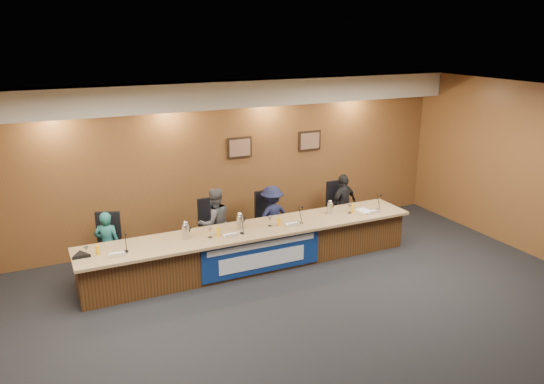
% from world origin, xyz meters
% --- Properties ---
extents(floor, '(10.00, 10.00, 0.00)m').
position_xyz_m(floor, '(0.00, 0.00, 0.00)').
color(floor, black).
rests_on(floor, ground).
extents(ceiling, '(10.00, 8.00, 0.04)m').
position_xyz_m(ceiling, '(0.00, 0.00, 3.20)').
color(ceiling, silver).
rests_on(ceiling, wall_back).
extents(wall_back, '(10.00, 0.04, 3.20)m').
position_xyz_m(wall_back, '(0.00, 4.00, 1.60)').
color(wall_back, brown).
rests_on(wall_back, floor).
extents(soffit, '(10.00, 0.50, 0.50)m').
position_xyz_m(soffit, '(0.00, 3.75, 2.95)').
color(soffit, beige).
rests_on(soffit, wall_back).
extents(dais_body, '(6.00, 0.80, 0.70)m').
position_xyz_m(dais_body, '(0.00, 2.40, 0.35)').
color(dais_body, '#472A12').
rests_on(dais_body, floor).
extents(dais_top, '(6.10, 0.95, 0.05)m').
position_xyz_m(dais_top, '(0.00, 2.35, 0.72)').
color(dais_top, '#9B794F').
rests_on(dais_top, dais_body).
extents(banner, '(2.20, 0.02, 0.65)m').
position_xyz_m(banner, '(0.00, 1.99, 0.38)').
color(banner, navy).
rests_on(banner, dais_body).
extents(banner_text_upper, '(2.00, 0.01, 0.10)m').
position_xyz_m(banner_text_upper, '(0.00, 1.97, 0.58)').
color(banner_text_upper, silver).
rests_on(banner_text_upper, banner).
extents(banner_text_lower, '(1.60, 0.01, 0.28)m').
position_xyz_m(banner_text_lower, '(0.00, 1.97, 0.30)').
color(banner_text_lower, silver).
rests_on(banner_text_lower, banner).
extents(wall_photo_left, '(0.52, 0.04, 0.42)m').
position_xyz_m(wall_photo_left, '(0.40, 3.97, 1.85)').
color(wall_photo_left, black).
rests_on(wall_photo_left, wall_back).
extents(wall_photo_right, '(0.52, 0.04, 0.42)m').
position_xyz_m(wall_photo_right, '(2.00, 3.97, 1.85)').
color(wall_photo_right, black).
rests_on(wall_photo_right, wall_back).
extents(panelist_a, '(0.51, 0.43, 1.18)m').
position_xyz_m(panelist_a, '(-2.40, 3.09, 0.59)').
color(panelist_a, '#1C5B56').
rests_on(panelist_a, floor).
extents(panelist_b, '(0.71, 0.58, 1.35)m').
position_xyz_m(panelist_b, '(-0.47, 3.09, 0.67)').
color(panelist_b, '#48484C').
rests_on(panelist_b, floor).
extents(panelist_c, '(0.86, 0.57, 1.24)m').
position_xyz_m(panelist_c, '(0.70, 3.09, 0.62)').
color(panelist_c, '#131633').
rests_on(panelist_c, floor).
extents(panelist_d, '(0.82, 0.54, 1.29)m').
position_xyz_m(panelist_d, '(2.34, 3.09, 0.64)').
color(panelist_d, black).
rests_on(panelist_d, floor).
extents(office_chair_a, '(0.62, 0.62, 0.08)m').
position_xyz_m(office_chair_a, '(-2.40, 3.19, 0.48)').
color(office_chair_a, black).
rests_on(office_chair_a, floor).
extents(office_chair_b, '(0.50, 0.50, 0.08)m').
position_xyz_m(office_chair_b, '(-0.47, 3.19, 0.48)').
color(office_chair_b, black).
rests_on(office_chair_b, floor).
extents(office_chair_c, '(0.51, 0.51, 0.08)m').
position_xyz_m(office_chair_c, '(0.70, 3.19, 0.48)').
color(office_chair_c, black).
rests_on(office_chair_c, floor).
extents(office_chair_d, '(0.50, 0.50, 0.08)m').
position_xyz_m(office_chair_d, '(2.34, 3.19, 0.48)').
color(office_chair_d, black).
rests_on(office_chair_d, floor).
extents(nameplate_a, '(0.24, 0.08, 0.10)m').
position_xyz_m(nameplate_a, '(-2.39, 2.11, 0.80)').
color(nameplate_a, white).
rests_on(nameplate_a, dais_top).
extents(microphone_a, '(0.07, 0.07, 0.02)m').
position_xyz_m(microphone_a, '(-2.23, 2.26, 0.76)').
color(microphone_a, black).
rests_on(microphone_a, dais_top).
extents(juice_glass_a, '(0.06, 0.06, 0.15)m').
position_xyz_m(juice_glass_a, '(-2.65, 2.34, 0.82)').
color(juice_glass_a, '#FFB209').
rests_on(juice_glass_a, dais_top).
extents(water_glass_a, '(0.08, 0.08, 0.18)m').
position_xyz_m(water_glass_a, '(-2.82, 2.30, 0.84)').
color(water_glass_a, silver).
rests_on(water_glass_a, dais_top).
extents(nameplate_b, '(0.24, 0.08, 0.10)m').
position_xyz_m(nameplate_b, '(-0.51, 2.11, 0.80)').
color(nameplate_b, white).
rests_on(nameplate_b, dais_top).
extents(microphone_b, '(0.07, 0.07, 0.02)m').
position_xyz_m(microphone_b, '(-0.28, 2.21, 0.76)').
color(microphone_b, black).
rests_on(microphone_b, dais_top).
extents(juice_glass_b, '(0.06, 0.06, 0.15)m').
position_xyz_m(juice_glass_b, '(-0.69, 2.27, 0.82)').
color(juice_glass_b, '#FFB209').
rests_on(juice_glass_b, dais_top).
extents(water_glass_b, '(0.08, 0.08, 0.18)m').
position_xyz_m(water_glass_b, '(-0.84, 2.27, 0.84)').
color(water_glass_b, silver).
rests_on(water_glass_b, dais_top).
extents(nameplate_c, '(0.24, 0.08, 0.10)m').
position_xyz_m(nameplate_c, '(0.68, 2.13, 0.80)').
color(nameplate_c, white).
rests_on(nameplate_c, dais_top).
extents(microphone_c, '(0.07, 0.07, 0.02)m').
position_xyz_m(microphone_c, '(0.85, 2.24, 0.76)').
color(microphone_c, black).
rests_on(microphone_c, dais_top).
extents(juice_glass_c, '(0.06, 0.06, 0.15)m').
position_xyz_m(juice_glass_c, '(0.47, 2.29, 0.82)').
color(juice_glass_c, '#FFB209').
rests_on(juice_glass_c, dais_top).
extents(water_glass_c, '(0.08, 0.08, 0.18)m').
position_xyz_m(water_glass_c, '(0.31, 2.34, 0.84)').
color(water_glass_c, silver).
rests_on(water_glass_c, dais_top).
extents(nameplate_d, '(0.24, 0.08, 0.10)m').
position_xyz_m(nameplate_d, '(2.37, 2.07, 0.80)').
color(nameplate_d, white).
rests_on(nameplate_d, dais_top).
extents(microphone_d, '(0.07, 0.07, 0.02)m').
position_xyz_m(microphone_d, '(2.56, 2.23, 0.76)').
color(microphone_d, black).
rests_on(microphone_d, dais_top).
extents(juice_glass_d, '(0.06, 0.06, 0.15)m').
position_xyz_m(juice_glass_d, '(2.06, 2.33, 0.82)').
color(juice_glass_d, '#FFB209').
rests_on(juice_glass_d, dais_top).
extents(water_glass_d, '(0.08, 0.08, 0.18)m').
position_xyz_m(water_glass_d, '(1.98, 2.31, 0.84)').
color(water_glass_d, silver).
rests_on(water_glass_d, dais_top).
extents(carafe_left, '(0.12, 0.12, 0.25)m').
position_xyz_m(carafe_left, '(-1.22, 2.39, 0.88)').
color(carafe_left, silver).
rests_on(carafe_left, dais_top).
extents(carafe_mid, '(0.13, 0.13, 0.24)m').
position_xyz_m(carafe_mid, '(-0.23, 2.42, 0.87)').
color(carafe_mid, silver).
rests_on(carafe_mid, dais_top).
extents(carafe_right, '(0.11, 0.11, 0.22)m').
position_xyz_m(carafe_right, '(1.62, 2.45, 0.86)').
color(carafe_right, silver).
rests_on(carafe_right, dais_top).
extents(speakerphone, '(0.32, 0.32, 0.05)m').
position_xyz_m(speakerphone, '(-2.90, 2.37, 0.78)').
color(speakerphone, black).
rests_on(speakerphone, dais_top).
extents(paper_stack, '(0.26, 0.33, 0.01)m').
position_xyz_m(paper_stack, '(2.32, 2.32, 0.75)').
color(paper_stack, white).
rests_on(paper_stack, dais_top).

